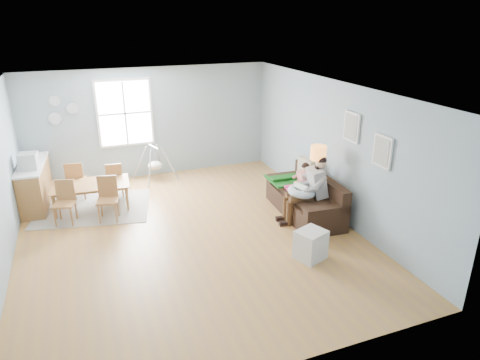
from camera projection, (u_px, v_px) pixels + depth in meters
name	position (u px, v px, depth m)	size (l,w,h in m)	color
room	(183.00, 107.00, 7.12)	(8.40, 9.40, 3.90)	#AF7E3E
window	(125.00, 113.00, 10.21)	(1.32, 0.08, 1.62)	silver
pictures	(366.00, 139.00, 7.41)	(0.05, 1.34, 0.74)	silver
wall_plates	(61.00, 110.00, 9.68)	(0.67, 0.02, 0.66)	#9AAEB9
sofa	(307.00, 200.00, 8.77)	(1.00, 2.10, 0.83)	black
green_throw	(290.00, 179.00, 9.27)	(0.94, 0.75, 0.04)	#14591B
beige_pillow	(306.00, 170.00, 9.14)	(0.14, 0.50, 0.50)	tan
father	(309.00, 187.00, 8.32)	(1.00, 0.51, 1.35)	#97979A
nursing_pillow	(301.00, 192.00, 8.30)	(0.54, 0.54, 0.15)	#C8E6FB
infant	(301.00, 187.00, 8.30)	(0.21, 0.39, 0.14)	silver
toddler	(301.00, 179.00, 8.77)	(0.54, 0.27, 0.84)	silver
floor_lamp	(318.00, 159.00, 8.24)	(0.31, 0.31, 1.52)	black
storage_cube	(310.00, 245.00, 7.16)	(0.58, 0.55, 0.51)	silver
rug	(94.00, 208.00, 9.11)	(2.28, 1.73, 0.01)	gray
dining_table	(92.00, 196.00, 9.01)	(1.57, 0.87, 0.55)	brown
chair_sw	(65.00, 199.00, 8.36)	(0.48, 0.48, 0.86)	brown
chair_se	(108.00, 196.00, 8.48)	(0.48, 0.48, 0.89)	brown
chair_nw	(76.00, 178.00, 9.39)	(0.45, 0.45, 0.87)	brown
chair_ne	(115.00, 178.00, 9.54)	(0.39, 0.39, 0.81)	brown
counter	(35.00, 184.00, 9.10)	(0.61, 1.73, 0.95)	brown
monitor	(28.00, 161.00, 8.58)	(0.38, 0.36, 0.32)	#B2B2B7
baby_swing	(155.00, 165.00, 10.55)	(1.05, 1.06, 0.86)	#B2B2B7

